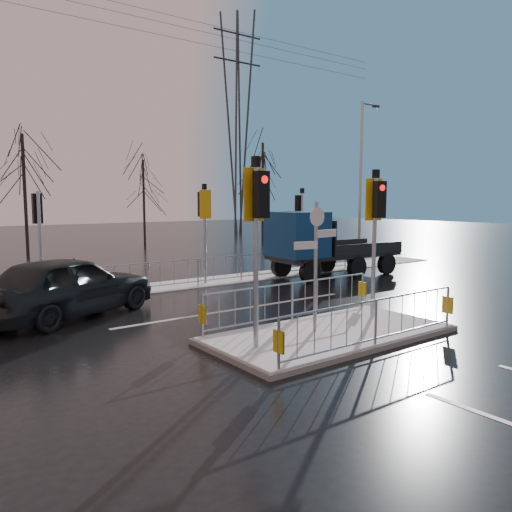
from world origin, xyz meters
TOP-DOWN VIEW (x-y plane):
  - ground at (0.00, 0.00)m, footprint 120.00×120.00m
  - snow_verge at (0.00, 8.60)m, footprint 30.00×2.00m
  - lane_markings at (0.00, -0.33)m, footprint 8.00×11.38m
  - traffic_island at (-0.01, 0.01)m, footprint 6.00×3.04m
  - far_kerb_fixtures at (0.29, 8.09)m, footprint 18.00×0.65m
  - car_far_lane at (-4.41, 5.79)m, footprint 5.58×4.04m
  - flatbed_truck at (5.88, 6.89)m, footprint 6.10×2.50m
  - tree_far_a at (-2.00, 22.00)m, footprint 3.75×3.75m
  - tree_far_b at (6.00, 24.00)m, footprint 3.25×3.25m
  - tree_far_c at (14.00, 21.00)m, footprint 4.00×4.00m
  - street_lamp_right at (10.57, 8.50)m, footprint 1.25×0.18m
  - pylon_wires at (16.88, 30.00)m, footprint 70.00×2.38m

SIDE VIEW (x-z plane):
  - ground at x=0.00m, z-range 0.00..0.00m
  - lane_markings at x=0.00m, z-range 0.00..0.01m
  - snow_verge at x=0.00m, z-range 0.00..0.04m
  - traffic_island at x=-0.01m, z-range -1.68..2.47m
  - car_far_lane at x=-4.41m, z-range 0.00..1.76m
  - far_kerb_fixtures at x=0.29m, z-range -0.90..2.93m
  - flatbed_truck at x=5.88m, z-range 0.09..2.87m
  - tree_far_b at x=6.00m, z-range 1.11..7.25m
  - street_lamp_right at x=10.57m, z-range 0.39..8.39m
  - tree_far_a at x=-2.00m, z-range 1.28..8.36m
  - tree_far_c at x=14.00m, z-range 1.37..8.92m
  - pylon_wires at x=16.88m, z-range 1.05..21.02m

